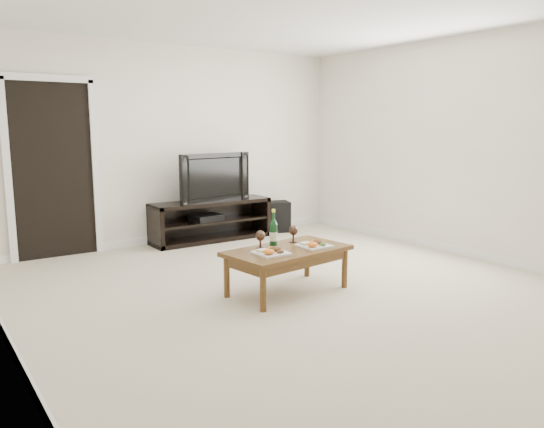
{
  "coord_description": "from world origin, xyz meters",
  "views": [
    {
      "loc": [
        -2.98,
        -3.82,
        1.55
      ],
      "look_at": [
        -0.07,
        0.37,
        0.7
      ],
      "focal_mm": 35.0,
      "sensor_mm": 36.0,
      "label": 1
    }
  ],
  "objects": [
    {
      "name": "plate_right",
      "position": [
        0.14,
        -0.03,
        0.45
      ],
      "size": [
        0.27,
        0.27,
        0.07
      ],
      "primitive_type": "cube",
      "color": "white",
      "rests_on": "coffee_table"
    },
    {
      "name": "doorway",
      "position": [
        -1.55,
        2.73,
        1.02
      ],
      "size": [
        0.9,
        0.02,
        2.05
      ],
      "primitive_type": "cube",
      "color": "black",
      "rests_on": "ground"
    },
    {
      "name": "av_receiver",
      "position": [
        0.31,
        2.48,
        0.33
      ],
      "size": [
        0.44,
        0.35,
        0.08
      ],
      "primitive_type": "cube",
      "rotation": [
        0.0,
        0.0,
        0.14
      ],
      "color": "black",
      "rests_on": "media_console"
    },
    {
      "name": "floor",
      "position": [
        0.0,
        0.0,
        0.0
      ],
      "size": [
        5.5,
        5.5,
        0.0
      ],
      "primitive_type": "plane",
      "color": "beige",
      "rests_on": "ground"
    },
    {
      "name": "back_wall",
      "position": [
        0.0,
        2.77,
        1.3
      ],
      "size": [
        5.0,
        0.04,
        2.6
      ],
      "primitive_type": "cube",
      "color": "white",
      "rests_on": "ground"
    },
    {
      "name": "ceiling",
      "position": [
        0.0,
        0.0,
        2.62
      ],
      "size": [
        5.0,
        5.5,
        0.04
      ],
      "primitive_type": "cube",
      "color": "white",
      "rests_on": "back_wall"
    },
    {
      "name": "wine_bottle",
      "position": [
        -0.14,
        0.25,
        0.59
      ],
      "size": [
        0.07,
        0.07,
        0.35
      ],
      "primitive_type": "cylinder",
      "color": "#0F3718",
      "rests_on": "coffee_table"
    },
    {
      "name": "goblet_right",
      "position": [
        0.1,
        0.24,
        0.51
      ],
      "size": [
        0.09,
        0.09,
        0.17
      ],
      "primitive_type": null,
      "color": "#37261E",
      "rests_on": "coffee_table"
    },
    {
      "name": "television",
      "position": [
        0.4,
        2.5,
        0.87
      ],
      "size": [
        1.13,
        0.32,
        0.65
      ],
      "primitive_type": "imported",
      "rotation": [
        0.0,
        0.0,
        0.16
      ],
      "color": "black",
      "rests_on": "media_console"
    },
    {
      "name": "goblet_left",
      "position": [
        -0.31,
        0.21,
        0.51
      ],
      "size": [
        0.09,
        0.09,
        0.17
      ],
      "primitive_type": null,
      "color": "#37261E",
      "rests_on": "coffee_table"
    },
    {
      "name": "coffee_table",
      "position": [
        -0.11,
        0.05,
        0.21
      ],
      "size": [
        1.22,
        0.76,
        0.42
      ],
      "primitive_type": "cube",
      "rotation": [
        0.0,
        0.0,
        0.12
      ],
      "color": "#563617",
      "rests_on": "ground"
    },
    {
      "name": "subwoofer",
      "position": [
        1.52,
        2.48,
        0.22
      ],
      "size": [
        0.38,
        0.38,
        0.45
      ],
      "primitive_type": "cube",
      "rotation": [
        0.0,
        0.0,
        -0.34
      ],
      "color": "black",
      "rests_on": "ground"
    },
    {
      "name": "media_console",
      "position": [
        0.4,
        2.5,
        0.28
      ],
      "size": [
        1.67,
        0.45,
        0.55
      ],
      "primitive_type": "cube",
      "color": "black",
      "rests_on": "ground"
    },
    {
      "name": "plate_left",
      "position": [
        -0.36,
        -0.03,
        0.45
      ],
      "size": [
        0.27,
        0.27,
        0.07
      ],
      "primitive_type": "cube",
      "color": "white",
      "rests_on": "coffee_table"
    }
  ]
}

